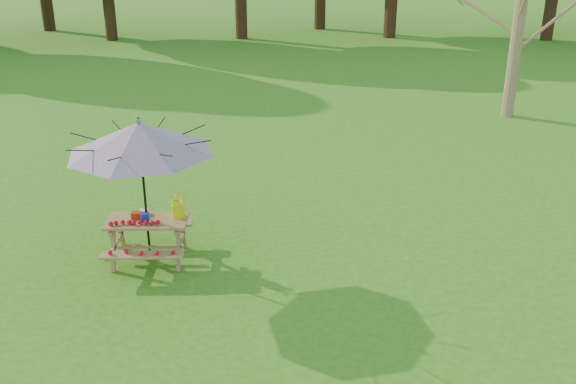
{
  "coord_description": "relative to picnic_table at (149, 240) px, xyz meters",
  "views": [
    {
      "loc": [
        4.58,
        -7.68,
        4.65
      ],
      "look_at": [
        4.77,
        1.12,
        1.1
      ],
      "focal_mm": 40.0,
      "sensor_mm": 36.0,
      "label": 1
    }
  ],
  "objects": [
    {
      "name": "produce_bins",
      "position": [
        -0.08,
        0.04,
        0.4
      ],
      "size": [
        0.28,
        0.38,
        0.13
      ],
      "color": "red",
      "rests_on": "picnic_table"
    },
    {
      "name": "patio_umbrella",
      "position": [
        0.0,
        0.0,
        1.62
      ],
      "size": [
        2.5,
        2.5,
        2.25
      ],
      "color": "black",
      "rests_on": "ground"
    },
    {
      "name": "tomatoes_row",
      "position": [
        -0.15,
        -0.18,
        0.38
      ],
      "size": [
        0.77,
        0.13,
        0.07
      ],
      "primitive_type": null,
      "color": "red",
      "rests_on": "picnic_table"
    },
    {
      "name": "picnic_table",
      "position": [
        0.0,
        0.0,
        0.0
      ],
      "size": [
        1.2,
        1.32,
        0.67
      ],
      "color": "olive",
      "rests_on": "ground"
    },
    {
      "name": "flower_bucket",
      "position": [
        0.46,
        0.11,
        0.57
      ],
      "size": [
        0.28,
        0.24,
        0.43
      ],
      "color": "yellow",
      "rests_on": "picnic_table"
    }
  ]
}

